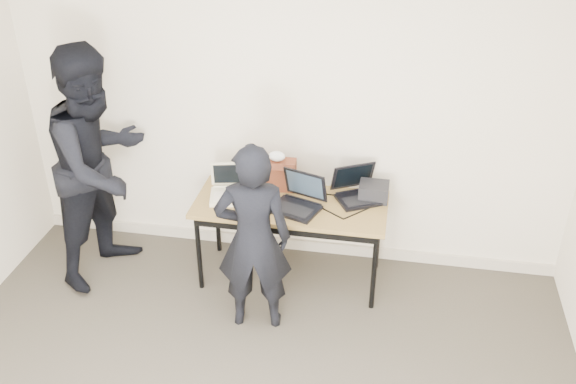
% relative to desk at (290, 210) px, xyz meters
% --- Properties ---
extents(room, '(4.60, 4.60, 2.80)m').
position_rel_desk_xyz_m(room, '(-0.08, -1.82, 0.69)').
color(room, '#403A31').
rests_on(room, ground).
extents(desk, '(1.50, 0.66, 0.72)m').
position_rel_desk_xyz_m(desk, '(0.00, 0.00, 0.00)').
color(desk, olive).
rests_on(desk, ground).
extents(laptop_beige, '(0.37, 0.36, 0.25)m').
position_rel_desk_xyz_m(laptop_beige, '(-0.49, 0.03, 0.11)').
color(laptop_beige, beige).
rests_on(laptop_beige, desk).
extents(laptop_center, '(0.44, 0.44, 0.27)m').
position_rel_desk_xyz_m(laptop_center, '(0.07, -0.04, 0.12)').
color(laptop_center, black).
rests_on(laptop_center, desk).
extents(laptop_right, '(0.46, 0.46, 0.25)m').
position_rel_desk_xyz_m(laptop_right, '(0.50, 0.19, 0.12)').
color(laptop_right, black).
rests_on(laptop_right, desk).
extents(leather_satchel, '(0.37, 0.20, 0.25)m').
position_rel_desk_xyz_m(leather_satchel, '(-0.18, 0.23, 0.19)').
color(leather_satchel, brown).
rests_on(leather_satchel, desk).
extents(tissue, '(0.14, 0.11, 0.08)m').
position_rel_desk_xyz_m(tissue, '(-0.15, 0.23, 0.34)').
color(tissue, white).
rests_on(tissue, leather_satchel).
extents(equipment_box, '(0.23, 0.20, 0.13)m').
position_rel_desk_xyz_m(equipment_box, '(0.63, 0.19, 0.13)').
color(equipment_box, black).
rests_on(equipment_box, desk).
extents(power_brick, '(0.08, 0.05, 0.03)m').
position_rel_desk_xyz_m(power_brick, '(-0.22, -0.17, 0.07)').
color(power_brick, black).
rests_on(power_brick, desk).
extents(cables, '(1.15, 0.41, 0.01)m').
position_rel_desk_xyz_m(cables, '(0.04, -0.01, 0.06)').
color(cables, black).
rests_on(cables, desk).
extents(person_typist, '(0.59, 0.44, 1.49)m').
position_rel_desk_xyz_m(person_typist, '(-0.17, -0.56, 0.08)').
color(person_typist, black).
rests_on(person_typist, ground).
extents(person_observer, '(1.00, 1.13, 1.95)m').
position_rel_desk_xyz_m(person_observer, '(-1.49, -0.10, 0.31)').
color(person_observer, black).
rests_on(person_observer, ground).
extents(baseboard, '(4.50, 0.03, 0.10)m').
position_rel_desk_xyz_m(baseboard, '(-0.08, 0.42, -0.61)').
color(baseboard, beige).
rests_on(baseboard, ground).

